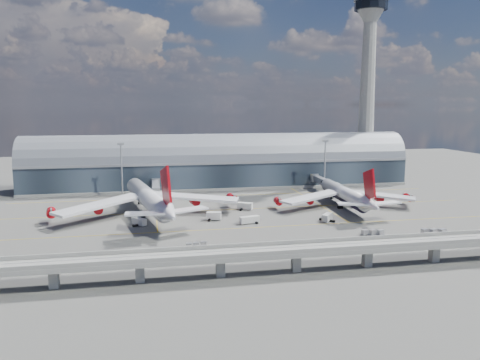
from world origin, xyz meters
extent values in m
plane|color=#474744|center=(0.00, 0.00, 0.00)|extent=(500.00, 500.00, 0.00)
cube|color=gold|center=(0.00, -10.00, 0.01)|extent=(200.00, 0.25, 0.01)
cube|color=gold|center=(0.00, 20.00, 0.01)|extent=(200.00, 0.25, 0.01)
cube|color=gold|center=(0.00, 50.00, 0.01)|extent=(200.00, 0.25, 0.01)
cube|color=gold|center=(-35.00, 30.00, 0.01)|extent=(0.25, 80.00, 0.01)
cube|color=gold|center=(35.00, 30.00, 0.01)|extent=(0.25, 80.00, 0.01)
cube|color=#1B242E|center=(0.00, 78.00, 7.00)|extent=(200.00, 28.00, 14.00)
cylinder|color=gray|center=(0.00, 78.00, 14.00)|extent=(200.00, 28.00, 28.00)
cube|color=gray|center=(0.00, 64.00, 14.00)|extent=(200.00, 1.00, 1.20)
cube|color=gray|center=(0.00, 78.00, 0.60)|extent=(200.00, 30.00, 1.20)
cube|color=gray|center=(85.00, 83.00, 4.00)|extent=(18.00, 18.00, 8.00)
cone|color=gray|center=(85.00, 83.00, 45.00)|extent=(10.00, 10.00, 90.00)
cone|color=gray|center=(85.00, 83.00, 92.00)|extent=(16.00, 16.00, 8.00)
cylinder|color=black|center=(85.00, 83.00, 97.00)|extent=(18.00, 18.00, 5.00)
cylinder|color=gray|center=(85.00, 83.00, 100.00)|extent=(19.00, 19.00, 1.50)
cube|color=gray|center=(0.00, -55.00, 5.50)|extent=(220.00, 8.50, 1.20)
cube|color=gray|center=(0.00, -59.00, 6.60)|extent=(220.00, 0.40, 1.20)
cube|color=gray|center=(0.00, -51.00, 6.60)|extent=(220.00, 0.40, 1.20)
cube|color=gray|center=(0.00, -56.50, 6.15)|extent=(220.00, 0.12, 0.12)
cube|color=gray|center=(0.00, -53.50, 6.15)|extent=(220.00, 0.12, 0.12)
cube|color=gray|center=(-60.00, -55.00, 2.50)|extent=(2.20, 2.20, 5.00)
cube|color=gray|center=(-40.00, -55.00, 2.50)|extent=(2.20, 2.20, 5.00)
cube|color=gray|center=(-20.00, -55.00, 2.50)|extent=(2.20, 2.20, 5.00)
cube|color=gray|center=(0.00, -55.00, 2.50)|extent=(2.20, 2.20, 5.00)
cube|color=gray|center=(20.00, -55.00, 2.50)|extent=(2.20, 2.20, 5.00)
cube|color=gray|center=(40.00, -55.00, 2.50)|extent=(2.20, 2.20, 5.00)
cylinder|color=gray|center=(-50.00, 55.00, 12.50)|extent=(0.70, 0.70, 25.00)
cube|color=gray|center=(-50.00, 55.00, 25.20)|extent=(3.00, 0.40, 1.00)
cylinder|color=gray|center=(50.00, 55.00, 12.50)|extent=(0.70, 0.70, 25.00)
cube|color=gray|center=(50.00, 55.00, 25.20)|extent=(3.00, 0.40, 1.00)
cylinder|color=white|center=(-38.17, 17.65, 6.85)|extent=(18.63, 58.88, 7.08)
cone|color=white|center=(-44.68, 49.63, 6.85)|extent=(8.70, 10.08, 7.08)
cone|color=white|center=(-31.22, -16.50, 7.74)|extent=(9.58, 14.41, 7.08)
cube|color=#A7070D|center=(-31.88, -13.25, 16.47)|extent=(3.40, 13.11, 14.64)
cube|color=white|center=(-55.86, 11.79, 5.97)|extent=(33.13, 29.50, 2.86)
cube|color=white|center=(-19.59, 19.17, 5.97)|extent=(36.69, 18.60, 2.86)
cylinder|color=#A7070D|center=(-56.97, 13.82, 3.98)|extent=(4.57, 6.12, 3.54)
cylinder|color=#A7070D|center=(-73.10, 10.54, 3.98)|extent=(4.57, 6.12, 3.54)
cylinder|color=#A7070D|center=(-19.36, 21.48, 3.98)|extent=(4.57, 6.12, 3.54)
cylinder|color=#A7070D|center=(-3.24, 24.76, 3.98)|extent=(4.57, 6.12, 3.54)
cylinder|color=gray|center=(-42.29, 37.91, 1.66)|extent=(0.55, 0.55, 3.32)
cylinder|color=gray|center=(-40.75, 12.61, 1.66)|extent=(0.66, 0.66, 3.32)
cylinder|color=gray|center=(-33.82, 14.02, 1.66)|extent=(0.66, 0.66, 3.32)
cylinder|color=black|center=(-40.75, 12.61, 0.61)|extent=(2.71, 2.11, 1.66)
cylinder|color=black|center=(-33.82, 14.02, 0.61)|extent=(2.71, 2.11, 1.66)
cylinder|color=white|center=(44.36, 16.91, 5.67)|extent=(7.85, 46.72, 5.58)
cone|color=white|center=(45.64, 43.01, 5.67)|extent=(5.95, 7.96, 5.58)
cone|color=white|center=(42.99, -11.12, 6.44)|extent=(6.14, 11.80, 5.58)
cube|color=#A7070D|center=(43.13, -8.24, 13.75)|extent=(1.24, 11.52, 12.73)
cube|color=white|center=(29.23, 15.72, 4.90)|extent=(29.52, 19.31, 2.38)
cube|color=white|center=(59.31, 14.25, 4.90)|extent=(28.85, 21.46, 2.38)
cylinder|color=black|center=(44.36, 16.91, 4.14)|extent=(6.78, 41.91, 4.74)
cylinder|color=#A7070D|center=(28.76, 17.67, 3.17)|extent=(3.31, 4.95, 3.08)
cylinder|color=#A7070D|center=(15.40, 18.33, 3.17)|extent=(3.31, 4.95, 3.08)
cylinder|color=#A7070D|center=(59.96, 16.14, 3.17)|extent=(3.31, 4.95, 3.08)
cylinder|color=#A7070D|center=(73.32, 15.48, 3.17)|extent=(3.31, 4.95, 3.08)
cylinder|color=gray|center=(45.16, 33.28, 1.44)|extent=(0.48, 0.48, 2.88)
cylinder|color=gray|center=(41.10, 13.21, 1.44)|extent=(0.58, 0.58, 2.88)
cylinder|color=gray|center=(47.25, 12.91, 1.44)|extent=(0.58, 0.58, 2.88)
cylinder|color=black|center=(41.10, 13.21, 0.53)|extent=(2.18, 1.54, 1.44)
cylinder|color=black|center=(47.25, 12.91, 0.53)|extent=(2.18, 1.54, 1.44)
cube|color=gray|center=(-34.67, 52.00, 5.20)|extent=(3.00, 24.00, 3.00)
cube|color=gray|center=(-34.67, 40.00, 5.20)|extent=(3.60, 3.60, 3.40)
cylinder|color=gray|center=(-34.67, 64.00, 5.20)|extent=(4.40, 4.40, 4.00)
cylinder|color=gray|center=(-34.67, 40.00, 1.70)|extent=(0.50, 0.50, 3.40)
cylinder|color=black|center=(-34.67, 40.00, 0.35)|extent=(1.40, 0.80, 0.80)
cube|color=gray|center=(47.86, 50.00, 5.20)|extent=(3.00, 28.00, 3.00)
cube|color=gray|center=(47.86, 36.00, 5.20)|extent=(3.60, 3.60, 3.40)
cylinder|color=gray|center=(47.86, 64.00, 5.20)|extent=(4.40, 4.40, 4.00)
cylinder|color=gray|center=(47.86, 36.00, 1.70)|extent=(0.50, 0.50, 3.40)
cylinder|color=black|center=(47.86, 36.00, 0.35)|extent=(1.40, 0.80, 0.80)
cube|color=beige|center=(-41.35, 0.88, 1.47)|extent=(5.50, 6.43, 2.39)
cylinder|color=black|center=(-40.13, 2.54, 0.41)|extent=(2.34, 2.02, 0.83)
cylinder|color=black|center=(-42.56, -0.78, 0.41)|extent=(2.34, 2.02, 0.83)
cube|color=beige|center=(-13.73, 3.47, 1.73)|extent=(5.86, 3.76, 2.81)
cylinder|color=black|center=(-12.06, 3.90, 0.49)|extent=(1.62, 2.86, 0.97)
cylinder|color=black|center=(-15.41, 3.04, 0.49)|extent=(1.62, 2.86, 0.97)
cube|color=beige|center=(-1.57, -4.11, 1.49)|extent=(7.73, 3.79, 2.42)
cylinder|color=black|center=(0.74, -4.66, 0.42)|extent=(1.35, 2.45, 0.84)
cylinder|color=black|center=(-3.89, -3.56, 0.42)|extent=(1.35, 2.45, 0.84)
cube|color=beige|center=(27.67, -6.38, 1.59)|extent=(5.63, 5.99, 2.58)
cylinder|color=black|center=(26.42, -4.94, 0.45)|extent=(2.46, 2.30, 0.89)
cylinder|color=black|center=(28.92, -7.82, 0.45)|extent=(2.46, 2.30, 0.89)
cube|color=beige|center=(49.44, 18.02, 1.39)|extent=(2.04, 4.36, 2.25)
cylinder|color=black|center=(49.46, 19.40, 0.39)|extent=(2.18, 0.81, 0.78)
cylinder|color=black|center=(49.43, 16.63, 0.39)|extent=(2.18, 0.81, 0.78)
cube|color=beige|center=(1.36, 18.64, 1.65)|extent=(6.56, 4.98, 2.67)
cylinder|color=black|center=(3.11, 19.57, 0.46)|extent=(2.02, 2.70, 0.93)
cylinder|color=black|center=(-0.38, 17.72, 0.46)|extent=(2.02, 2.70, 0.93)
cube|color=gray|center=(-25.90, -29.91, 0.22)|extent=(2.38, 1.82, 0.27)
cube|color=#A1A1A6|center=(-25.90, -29.91, 0.94)|extent=(2.01, 1.67, 1.34)
cube|color=gray|center=(-23.63, -29.45, 0.22)|extent=(2.38, 1.82, 0.27)
cube|color=#A1A1A6|center=(-23.63, -29.45, 0.94)|extent=(2.01, 1.67, 1.34)
cube|color=gray|center=(-21.35, -28.99, 0.22)|extent=(2.38, 1.82, 0.27)
cube|color=#A1A1A6|center=(-21.35, -28.99, 0.94)|extent=(2.01, 1.67, 1.34)
cube|color=gray|center=(33.21, -26.31, 0.25)|extent=(2.71, 2.12, 0.30)
cube|color=#A1A1A6|center=(33.21, -26.31, 1.05)|extent=(2.30, 1.93, 1.50)
cube|color=gray|center=(35.74, -26.91, 0.25)|extent=(2.71, 2.12, 0.30)
cube|color=#A1A1A6|center=(35.74, -26.91, 1.05)|extent=(2.30, 1.93, 1.50)
cube|color=gray|center=(38.28, -27.52, 0.25)|extent=(2.71, 2.12, 0.30)
cube|color=#A1A1A6|center=(38.28, -27.52, 1.05)|extent=(2.30, 1.93, 1.50)
cube|color=gray|center=(53.16, -29.70, 0.28)|extent=(3.02, 2.35, 0.33)
cube|color=#A1A1A6|center=(53.16, -29.70, 1.17)|extent=(2.56, 2.14, 1.67)
cube|color=gray|center=(55.98, -30.37, 0.28)|extent=(3.02, 2.35, 0.33)
cube|color=#A1A1A6|center=(55.98, -30.37, 1.17)|extent=(2.56, 2.14, 1.67)
cube|color=gray|center=(58.81, -31.04, 0.28)|extent=(3.02, 2.35, 0.33)
cube|color=#A1A1A6|center=(58.81, -31.04, 1.17)|extent=(2.56, 2.14, 1.67)
camera|label=1|loc=(-36.54, -167.35, 43.16)|focal=35.00mm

